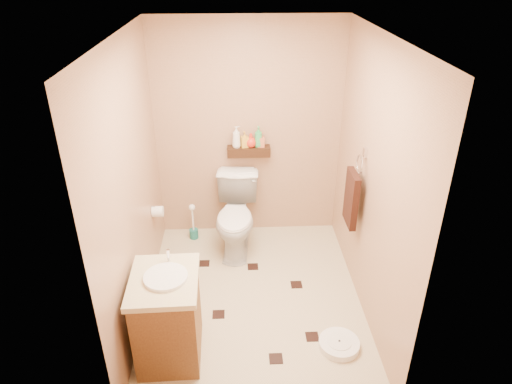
{
  "coord_description": "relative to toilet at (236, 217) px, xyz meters",
  "views": [
    {
      "loc": [
        -0.13,
        -3.36,
        2.93
      ],
      "look_at": [
        0.03,
        0.25,
        1.01
      ],
      "focal_mm": 32.0,
      "sensor_mm": 36.0,
      "label": 1
    }
  ],
  "objects": [
    {
      "name": "wall_shelf",
      "position": [
        0.15,
        0.34,
        0.61
      ],
      "size": [
        0.46,
        0.14,
        0.1
      ],
      "primitive_type": "cube",
      "color": "#3C1F10",
      "rests_on": "wall_back"
    },
    {
      "name": "toilet",
      "position": [
        0.0,
        0.0,
        0.0
      ],
      "size": [
        0.51,
        0.83,
        0.81
      ],
      "primitive_type": "imported",
      "rotation": [
        0.0,
        0.0,
        -0.08
      ],
      "color": "white",
      "rests_on": "ground"
    },
    {
      "name": "wall_left",
      "position": [
        -0.85,
        -0.83,
        0.79
      ],
      "size": [
        0.04,
        2.5,
        2.4
      ],
      "primitive_type": "cube",
      "color": "tan",
      "rests_on": "ground"
    },
    {
      "name": "floor_accents",
      "position": [
        0.19,
        -0.87,
        -0.4
      ],
      "size": [
        1.09,
        1.41,
        0.01
      ],
      "color": "black",
      "rests_on": "ground"
    },
    {
      "name": "towel_ring",
      "position": [
        1.06,
        -0.58,
        0.54
      ],
      "size": [
        0.12,
        0.3,
        0.76
      ],
      "color": "silver",
      "rests_on": "wall_right"
    },
    {
      "name": "bottle_b",
      "position": [
        0.11,
        0.34,
        0.75
      ],
      "size": [
        0.09,
        0.09,
        0.17
      ],
      "primitive_type": "imported",
      "rotation": [
        0.0,
        0.0,
        3.39
      ],
      "color": "gold",
      "rests_on": "wall_shelf"
    },
    {
      "name": "toilet_brush",
      "position": [
        -0.49,
        0.23,
        -0.25
      ],
      "size": [
        0.1,
        0.1,
        0.44
      ],
      "color": "#1A6B65",
      "rests_on": "ground"
    },
    {
      "name": "bottle_a",
      "position": [
        0.02,
        0.34,
        0.78
      ],
      "size": [
        0.12,
        0.12,
        0.23
      ],
      "primitive_type": "imported",
      "rotation": [
        0.0,
        0.0,
        1.99
      ],
      "color": "white",
      "rests_on": "wall_shelf"
    },
    {
      "name": "bottle_e",
      "position": [
        0.28,
        0.34,
        0.74
      ],
      "size": [
        0.08,
        0.08,
        0.16
      ],
      "primitive_type": "imported",
      "rotation": [
        0.0,
        0.0,
        1.61
      ],
      "color": "#CB6843",
      "rests_on": "wall_shelf"
    },
    {
      "name": "vanity",
      "position": [
        -0.55,
        -1.46,
        -0.01
      ],
      "size": [
        0.53,
        0.64,
        0.88
      ],
      "rotation": [
        0.0,
        0.0,
        0.03
      ],
      "color": "brown",
      "rests_on": "ground"
    },
    {
      "name": "wall_back",
      "position": [
        0.15,
        0.42,
        0.79
      ],
      "size": [
        2.0,
        0.04,
        2.4
      ],
      "primitive_type": "cube",
      "color": "tan",
      "rests_on": "ground"
    },
    {
      "name": "ground",
      "position": [
        0.15,
        -0.83,
        -0.41
      ],
      "size": [
        2.5,
        2.5,
        0.0
      ],
      "primitive_type": "plane",
      "color": "beige",
      "rests_on": "ground"
    },
    {
      "name": "wall_right",
      "position": [
        1.15,
        -0.83,
        0.79
      ],
      "size": [
        0.04,
        2.5,
        2.4
      ],
      "primitive_type": "cube",
      "color": "tan",
      "rests_on": "ground"
    },
    {
      "name": "bathroom_scale",
      "position": [
        0.84,
        -1.47,
        -0.37
      ],
      "size": [
        0.37,
        0.37,
        0.07
      ],
      "rotation": [
        0.0,
        0.0,
        0.1
      ],
      "color": "white",
      "rests_on": "ground"
    },
    {
      "name": "bottle_c",
      "position": [
        0.17,
        0.34,
        0.74
      ],
      "size": [
        0.17,
        0.17,
        0.15
      ],
      "primitive_type": "imported",
      "rotation": [
        0.0,
        0.0,
        5.49
      ],
      "color": "red",
      "rests_on": "wall_shelf"
    },
    {
      "name": "ceiling",
      "position": [
        0.15,
        -0.83,
        1.99
      ],
      "size": [
        2.0,
        2.5,
        0.02
      ],
      "primitive_type": "cube",
      "color": "white",
      "rests_on": "wall_back"
    },
    {
      "name": "wall_front",
      "position": [
        0.15,
        -2.08,
        0.79
      ],
      "size": [
        2.0,
        0.04,
        2.4
      ],
      "primitive_type": "cube",
      "color": "tan",
      "rests_on": "ground"
    },
    {
      "name": "toilet_paper",
      "position": [
        -0.79,
        -0.18,
        0.19
      ],
      "size": [
        0.12,
        0.11,
        0.12
      ],
      "color": "white",
      "rests_on": "wall_left"
    },
    {
      "name": "bottle_d",
      "position": [
        0.25,
        0.34,
        0.78
      ],
      "size": [
        0.09,
        0.09,
        0.23
      ],
      "primitive_type": "imported",
      "rotation": [
        0.0,
        0.0,
        0.09
      ],
      "color": "#39AD5A",
      "rests_on": "wall_shelf"
    }
  ]
}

